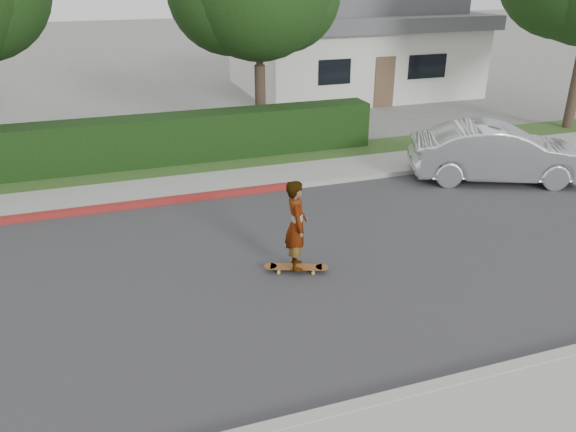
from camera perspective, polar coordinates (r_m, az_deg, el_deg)
The scene contains 12 objects.
ground at distance 11.46m, azimuth 2.62°, elevation -4.76°, with size 120.00×120.00×0.00m, color slate.
road at distance 11.46m, azimuth 2.62°, elevation -4.74°, with size 60.00×8.00×0.01m, color #2D2D30.
curb_near at distance 8.41m, azimuth 13.19°, elevation -17.04°, with size 60.00×0.20×0.15m, color #9E9E99.
curb_far at distance 14.96m, azimuth -3.04°, elevation 2.68°, with size 60.00×0.20×0.15m, color #9E9E99.
curb_red_section at distance 14.55m, azimuth -22.33°, elevation 0.19°, with size 12.00×0.21×0.15m, color maroon.
sidewalk_far at distance 15.78m, azimuth -3.94°, elevation 3.75°, with size 60.00×1.60×0.12m, color gray.
planting_strip at distance 17.25m, azimuth -5.33°, elevation 5.46°, with size 60.00×1.60×0.10m, color #2D4C1E.
hedge at distance 17.22m, azimuth -15.71°, elevation 7.07°, with size 15.00×1.00×1.50m, color black.
house at distance 28.12m, azimuth 6.34°, elevation 16.91°, with size 10.60×8.60×4.30m.
skateboard at distance 11.06m, azimuth 0.83°, elevation -5.22°, with size 1.26×0.68×0.12m.
skateboarder at distance 10.65m, azimuth 0.86°, elevation -0.92°, with size 0.65×0.43×1.79m, color white.
car_silver at distance 16.68m, azimuth 20.59°, elevation 6.00°, with size 1.66×4.76×1.57m, color silver.
Camera 1 is at (-3.71, -9.34, 5.51)m, focal length 35.00 mm.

